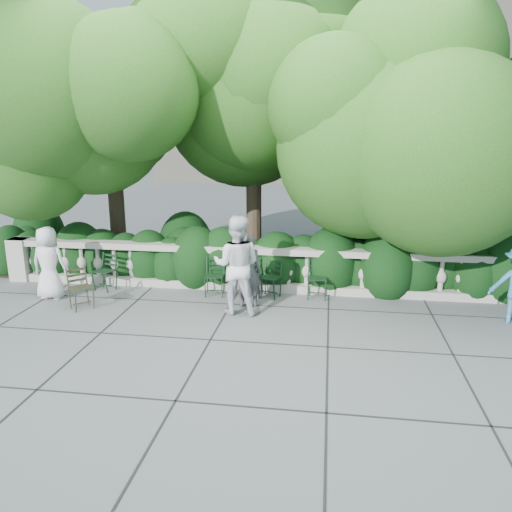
# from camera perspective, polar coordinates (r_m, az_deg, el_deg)

# --- Properties ---
(ground) EXTENTS (90.00, 90.00, 0.00)m
(ground) POSITION_cam_1_polar(r_m,az_deg,el_deg) (9.54, -0.88, -7.33)
(ground) COLOR #585C61
(ground) RESTS_ON ground
(balustrade) EXTENTS (12.00, 0.44, 1.00)m
(balustrade) POSITION_cam_1_polar(r_m,az_deg,el_deg) (11.06, 0.60, -1.55)
(balustrade) COLOR #9E998E
(balustrade) RESTS_ON ground
(shrub_hedge) EXTENTS (15.00, 2.60, 1.70)m
(shrub_hedge) POSITION_cam_1_polar(r_m,az_deg,el_deg) (12.34, 1.36, -2.19)
(shrub_hedge) COLOR black
(shrub_hedge) RESTS_ON ground
(tree_canopy) EXTENTS (15.04, 6.52, 6.78)m
(tree_canopy) POSITION_cam_1_polar(r_m,az_deg,el_deg) (11.96, 4.99, 16.44)
(tree_canopy) COLOR #3F3023
(tree_canopy) RESTS_ON ground
(chair_a) EXTENTS (0.56, 0.59, 0.84)m
(chair_a) POSITION_cam_1_polar(r_m,az_deg,el_deg) (11.62, -17.26, -3.94)
(chair_a) COLOR black
(chair_a) RESTS_ON ground
(chair_b) EXTENTS (0.49, 0.52, 0.84)m
(chair_b) POSITION_cam_1_polar(r_m,az_deg,el_deg) (10.77, -4.83, -4.77)
(chair_b) COLOR black
(chair_b) RESTS_ON ground
(chair_c) EXTENTS (0.48, 0.52, 0.84)m
(chair_c) POSITION_cam_1_polar(r_m,az_deg,el_deg) (10.74, -2.09, -4.79)
(chair_c) COLOR black
(chair_c) RESTS_ON ground
(chair_d) EXTENTS (0.57, 0.60, 0.84)m
(chair_d) POSITION_cam_1_polar(r_m,az_deg,el_deg) (10.64, 1.24, -4.96)
(chair_d) COLOR black
(chair_d) RESTS_ON ground
(chair_e) EXTENTS (0.55, 0.58, 0.84)m
(chair_e) POSITION_cam_1_polar(r_m,az_deg,el_deg) (10.66, -0.38, -4.93)
(chair_e) COLOR black
(chair_e) RESTS_ON ground
(chair_f) EXTENTS (0.45, 0.49, 0.84)m
(chair_f) POSITION_cam_1_polar(r_m,az_deg,el_deg) (10.64, 6.92, -5.07)
(chair_f) COLOR black
(chair_f) RESTS_ON ground
(chair_weathered) EXTENTS (0.65, 0.65, 0.84)m
(chair_weathered) POSITION_cam_1_polar(r_m,az_deg,el_deg) (10.57, -18.93, -5.92)
(chair_weathered) COLOR black
(chair_weathered) RESTS_ON ground
(person_businessman) EXTENTS (0.77, 0.50, 1.55)m
(person_businessman) POSITION_cam_1_polar(r_m,az_deg,el_deg) (11.36, -22.59, -0.74)
(person_businessman) COLOR white
(person_businessman) RESTS_ON ground
(person_woman_grey) EXTENTS (0.60, 0.44, 1.51)m
(person_woman_grey) POSITION_cam_1_polar(r_m,az_deg,el_deg) (9.99, -0.92, -1.71)
(person_woman_grey) COLOR #424146
(person_woman_grey) RESTS_ON ground
(person_casual_man) EXTENTS (0.96, 0.76, 1.93)m
(person_casual_man) POSITION_cam_1_polar(r_m,az_deg,el_deg) (9.63, -2.21, -1.04)
(person_casual_man) COLOR silver
(person_casual_man) RESTS_ON ground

